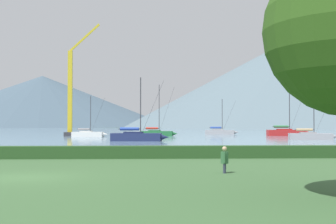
{
  "coord_description": "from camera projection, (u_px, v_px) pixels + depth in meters",
  "views": [
    {
      "loc": [
        5.22,
        -20.27,
        2.29
      ],
      "look_at": [
        9.15,
        61.97,
        4.45
      ],
      "focal_mm": 49.64,
      "sensor_mm": 36.0,
      "label": 1
    }
  ],
  "objects": [
    {
      "name": "sailboat_slip_9",
      "position": [
        311.0,
        136.0,
        67.61
      ],
      "size": [
        7.17,
        3.0,
        7.57
      ],
      "rotation": [
        0.0,
        0.0,
        -0.16
      ],
      "color": "#9E9EA3",
      "rests_on": "harbor_water"
    },
    {
      "name": "sailboat_slip_7",
      "position": [
        137.0,
        136.0,
        63.01
      ],
      "size": [
        7.97,
        3.24,
        8.66
      ],
      "rotation": [
        0.0,
        0.0,
        -0.14
      ],
      "color": "navy",
      "rests_on": "harbor_water"
    },
    {
      "name": "sailboat_slip_1",
      "position": [
        220.0,
        132.0,
        102.3
      ],
      "size": [
        7.45,
        3.37,
        7.86
      ],
      "rotation": [
        0.0,
        0.0,
        -0.2
      ],
      "color": "#9E9EA3",
      "rests_on": "harbor_water"
    },
    {
      "name": "sailboat_slip_5",
      "position": [
        287.0,
        132.0,
        91.38
      ],
      "size": [
        8.69,
        2.92,
        10.36
      ],
      "rotation": [
        0.0,
        0.0,
        -0.05
      ],
      "color": "red",
      "rests_on": "harbor_water"
    },
    {
      "name": "ground_plane",
      "position": [
        24.0,
        177.0,
        19.93
      ],
      "size": [
        1000.0,
        1000.0,
        0.0
      ],
      "primitive_type": "plane",
      "color": "#385B33"
    },
    {
      "name": "distant_hill_central_peak",
      "position": [
        304.0,
        80.0,
        306.81
      ],
      "size": [
        239.06,
        239.06,
        63.11
      ],
      "primitive_type": "cone",
      "color": "slate",
      "rests_on": "ground_plane"
    },
    {
      "name": "person_seated_viewer",
      "position": [
        225.0,
        158.0,
        21.68
      ],
      "size": [
        0.36,
        0.56,
        1.25
      ],
      "rotation": [
        0.0,
        0.0,
        -0.18
      ],
      "color": "#2D3347",
      "rests_on": "ground_plane"
    },
    {
      "name": "distant_hill_east_ridge",
      "position": [
        42.0,
        101.0,
        370.49
      ],
      "size": [
        210.2,
        210.2,
        40.98
      ],
      "primitive_type": "cone",
      "color": "#425666",
      "rests_on": "ground_plane"
    },
    {
      "name": "sailboat_slip_0",
      "position": [
        157.0,
        133.0,
        88.57
      ],
      "size": [
        7.25,
        2.87,
        9.86
      ],
      "rotation": [
        0.0,
        0.0,
        -0.13
      ],
      "color": "#236B38",
      "rests_on": "harbor_water"
    },
    {
      "name": "harbor_water",
      "position": [
        130.0,
        131.0,
        156.73
      ],
      "size": [
        320.0,
        246.0,
        0.0
      ],
      "primitive_type": "cube",
      "color": "slate",
      "rests_on": "ground_plane"
    },
    {
      "name": "hedge_line",
      "position": [
        68.0,
        152.0,
        30.93
      ],
      "size": [
        80.0,
        1.2,
        0.83
      ],
      "primitive_type": "cube",
      "color": "#284C23",
      "rests_on": "ground_plane"
    },
    {
      "name": "dock_crane",
      "position": [
        71.0,
        97.0,
        87.93
      ],
      "size": [
        6.57,
        2.0,
        21.5
      ],
      "color": "#333338",
      "rests_on": "ground_plane"
    },
    {
      "name": "sailboat_slip_10",
      "position": [
        88.0,
        134.0,
        84.06
      ],
      "size": [
        6.65,
        2.86,
        7.43
      ],
      "rotation": [
        0.0,
        0.0,
        -0.17
      ],
      "color": "white",
      "rests_on": "harbor_water"
    }
  ]
}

